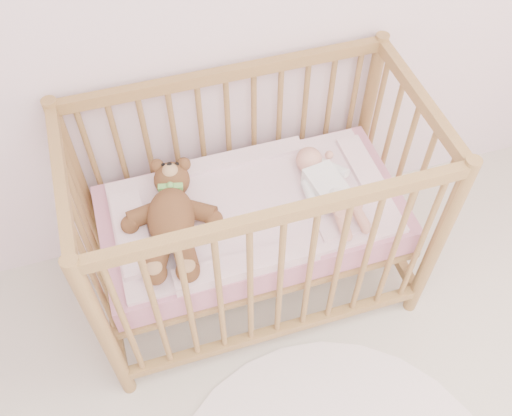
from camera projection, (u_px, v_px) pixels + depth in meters
name	position (u px, v px, depth m)	size (l,w,h in m)	color
crib	(252.00, 217.00, 2.33)	(1.36, 0.76, 1.00)	olive
mattress	(252.00, 219.00, 2.34)	(1.22, 0.62, 0.13)	#C37A90
blanket	(252.00, 208.00, 2.28)	(1.10, 0.58, 0.06)	#F8ABBB
baby	(326.00, 182.00, 2.27)	(0.23, 0.49, 0.12)	white
teddy_bear	(171.00, 218.00, 2.15)	(0.40, 0.57, 0.16)	brown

